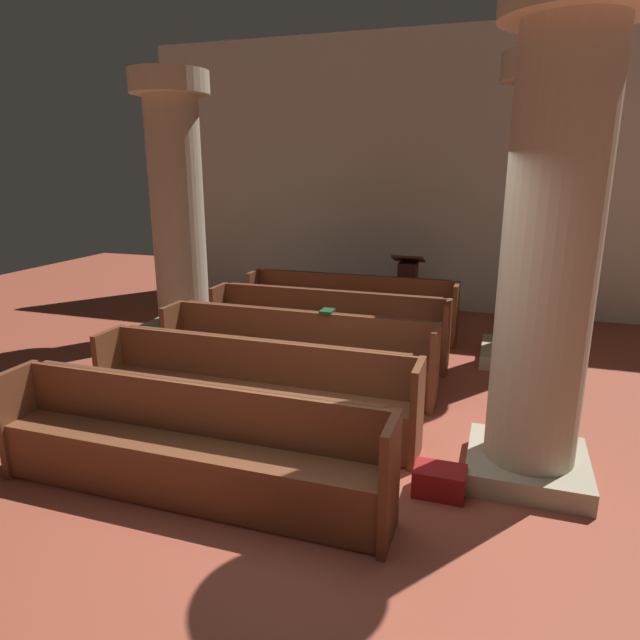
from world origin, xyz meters
TOP-DOWN VIEW (x-y plane):
  - ground_plane at (0.00, 0.00)m, footprint 19.20×19.20m
  - back_wall at (0.00, 6.08)m, footprint 10.00×0.16m
  - pew_row_0 at (-0.81, 4.08)m, footprint 3.08×0.47m
  - pew_row_1 at (-0.81, 2.96)m, footprint 3.08×0.46m
  - pew_row_2 at (-0.81, 1.84)m, footprint 3.08×0.46m
  - pew_row_3 at (-0.81, 0.72)m, footprint 3.08×0.46m
  - pew_row_4 at (-0.81, -0.40)m, footprint 3.08×0.46m
  - pillar_aisle_side at (1.59, 3.61)m, footprint 1.07×1.07m
  - pillar_far_side at (-3.16, 3.39)m, footprint 1.07×1.07m
  - pillar_aisle_rear at (1.59, 0.74)m, footprint 0.99×0.99m
  - lectern at (-0.14, 5.03)m, footprint 0.48×0.45m
  - hymn_book at (-0.50, 2.03)m, footprint 0.13×0.19m
  - kneeler_box_red at (0.96, 0.25)m, footprint 0.38×0.26m

SIDE VIEW (x-z plane):
  - ground_plane at x=0.00m, z-range 0.00..0.00m
  - kneeler_box_red at x=0.96m, z-range 0.00..0.21m
  - lectern at x=-0.14m, z-range -0.09..0.99m
  - pew_row_0 at x=-0.81m, z-range 0.03..0.90m
  - pew_row_1 at x=-0.81m, z-range 0.03..0.90m
  - pew_row_2 at x=-0.81m, z-range 0.03..0.90m
  - pew_row_3 at x=-0.81m, z-range 0.03..0.90m
  - pew_row_4 at x=-0.81m, z-range 0.03..0.90m
  - hymn_book at x=-0.50m, z-range 0.86..0.89m
  - pillar_aisle_side at x=1.59m, z-range 0.07..3.70m
  - pillar_far_side at x=-3.16m, z-range 0.07..3.70m
  - pillar_aisle_rear at x=1.59m, z-range 0.07..3.70m
  - back_wall at x=0.00m, z-range 0.00..4.50m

